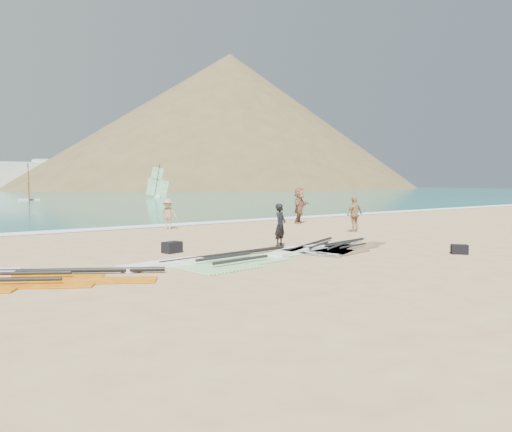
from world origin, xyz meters
TOP-DOWN VIEW (x-y plane):
  - ground at (0.00, 0.00)m, footprint 300.00×300.00m
  - surf_line at (0.00, 12.30)m, footprint 300.00×1.20m
  - headland_main at (85.00, 130.00)m, footprint 143.00×143.00m
  - headland_minor at (120.00, 140.00)m, footprint 70.00×70.00m
  - rig_grey at (1.32, 0.69)m, footprint 5.28×3.41m
  - rig_green at (-2.86, 0.55)m, footprint 6.16×2.65m
  - rig_orange at (2.01, 0.53)m, footprint 4.93×2.36m
  - rig_red at (-7.99, 1.53)m, footprint 5.64×4.75m
  - gear_bag_near at (-2.71, 3.13)m, footprint 0.67×0.55m
  - gear_bag_far at (4.65, -2.70)m, footprint 0.60×0.62m
  - person_wetsuit at (1.21, 2.26)m, footprint 0.67×0.58m
  - beachgoer_mid at (0.89, 10.55)m, footprint 1.10×1.08m
  - beachgoer_back at (7.31, 4.21)m, footprint 0.98×0.43m
  - beachgoer_right at (8.36, 9.22)m, footprint 1.92×1.44m
  - windsurfer_centre at (4.18, 54.42)m, footprint 2.62×3.00m
  - windsurfer_right at (21.24, 53.97)m, footprint 2.83×2.69m

SIDE VIEW (x-z plane):
  - ground at x=0.00m, z-range 0.00..0.00m
  - surf_line at x=0.00m, z-range -0.02..0.02m
  - headland_main at x=85.00m, z-range -22.50..22.50m
  - headland_minor at x=120.00m, z-range -14.00..14.00m
  - rig_orange at x=2.01m, z-range -0.05..0.15m
  - rig_grey at x=1.32m, z-range -0.05..0.15m
  - rig_green at x=-2.86m, z-range -0.05..0.15m
  - rig_red at x=-7.99m, z-range -0.05..0.15m
  - gear_bag_far at x=4.65m, z-range 0.00..0.31m
  - gear_bag_near at x=-2.71m, z-range 0.00..0.37m
  - beachgoer_mid at x=0.89m, z-range 0.00..1.51m
  - person_wetsuit at x=1.21m, z-range 0.00..1.55m
  - beachgoer_back at x=7.31m, z-range 0.00..1.66m
  - beachgoer_right at x=8.36m, z-range 0.00..2.01m
  - windsurfer_centre at x=4.18m, z-range -0.97..3.62m
  - windsurfer_right at x=21.24m, z-range -1.06..3.82m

